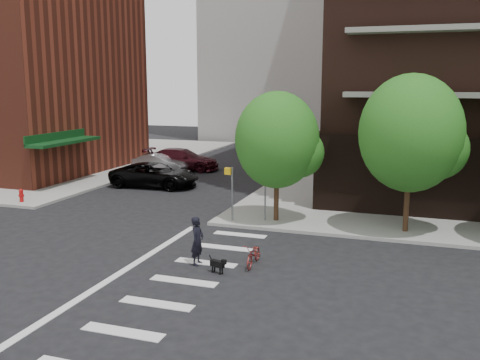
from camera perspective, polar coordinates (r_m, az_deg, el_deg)
name	(u,v)px	position (r m, az deg, el deg)	size (l,w,h in m)	color
ground	(108,272)	(20.14, -13.89, -9.46)	(120.00, 120.00, 0.00)	black
sidewalk_nw	(17,156)	(53.04, -22.67, 2.38)	(31.00, 33.00, 0.15)	gray
crosswalk	(163,279)	(19.09, -8.19, -10.36)	(3.85, 13.00, 0.01)	silver
tree_a	(277,140)	(25.34, 3.97, 4.27)	(4.00, 4.00, 5.90)	#301E11
tree_b	(411,133)	(24.47, 17.75, 4.77)	(4.50, 4.50, 6.65)	#301E11
pedestrian_signal	(239,186)	(25.60, -0.07, -0.60)	(2.18, 0.67, 2.60)	slate
fire_hydrant	(21,195)	(32.18, -22.30, -1.47)	(0.24, 0.24, 0.73)	#A50C0C
parked_car_black	(155,175)	(35.15, -9.09, 0.54)	(5.72, 2.64, 1.59)	black
parked_car_maroon	(182,159)	(41.67, -6.23, 2.20)	(5.79, 2.35, 1.68)	#3F1119
parked_car_silver	(160,163)	(40.92, -8.56, 1.80)	(4.22, 1.47, 1.39)	#9C9FA3
scooter	(254,254)	(20.07, 1.48, -7.92)	(0.57, 1.65, 0.86)	maroon
dog_walker	(197,241)	(20.08, -4.57, -6.49)	(0.44, 0.67, 1.83)	black
dog	(218,264)	(19.29, -2.35, -8.93)	(0.68, 0.37, 0.57)	black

